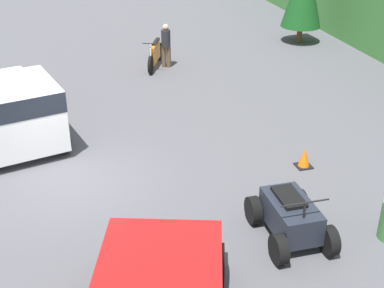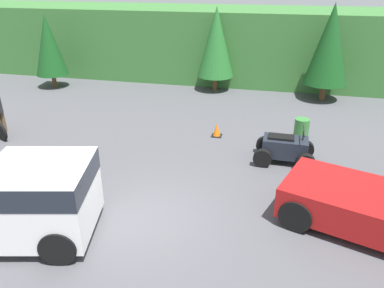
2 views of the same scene
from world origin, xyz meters
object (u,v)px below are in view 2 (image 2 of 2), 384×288
Objects in this scene: pickup_truck_second at (8,200)px; quad_atv at (285,149)px; steel_barrel at (301,129)px; traffic_cone at (217,130)px.

pickup_truck_second reaches higher than quad_atv.
quad_atv is 2.21m from steel_barrel.
traffic_cone is (-2.69, 1.71, -0.25)m from quad_atv.
traffic_cone is 0.62× the size of steel_barrel.
steel_barrel is (7.22, 7.84, -0.60)m from pickup_truck_second.
quad_atv reaches higher than steel_barrel.
traffic_cone is (3.90, 7.43, -0.79)m from pickup_truck_second.
steel_barrel is (0.63, 2.12, -0.06)m from quad_atv.
quad_atv is 3.20m from traffic_cone.
pickup_truck_second is 8.74m from quad_atv.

